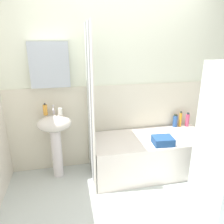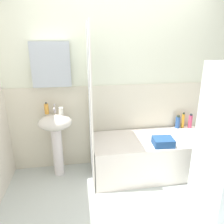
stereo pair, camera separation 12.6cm
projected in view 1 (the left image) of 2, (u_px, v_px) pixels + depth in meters
The scene contains 12 objects.
ground_plane at pixel (145, 223), 2.25m from camera, with size 4.80×5.60×0.04m, color silver.
wall_back_tiled at pixel (114, 89), 3.04m from camera, with size 3.60×0.18×2.40m.
sink at pixel (55, 133), 2.81m from camera, with size 0.44×0.34×0.87m.
faucet at pixel (53, 110), 2.79m from camera, with size 0.03×0.12×0.12m.
soap_dispenser at pixel (45, 110), 2.77m from camera, with size 0.06×0.06×0.16m.
toothbrush_cup at pixel (60, 112), 2.77m from camera, with size 0.06×0.06×0.09m, color white.
bathtub at pixel (150, 154), 3.04m from camera, with size 1.61×0.70×0.52m, color white.
shower_curtain at pixel (90, 108), 2.64m from camera, with size 0.01×0.70×2.00m.
lotion_bottle at pixel (187, 120), 3.31m from camera, with size 0.06×0.06×0.22m.
shampoo_bottle at pixel (180, 119), 3.30m from camera, with size 0.04×0.04×0.24m.
conditioner_bottle at pixel (175, 121), 3.30m from camera, with size 0.07×0.07×0.20m.
towel_folded at pixel (163, 141), 2.76m from camera, with size 0.25×0.21×0.10m, color navy.
Camera 1 is at (-0.71, -1.64, 1.81)m, focal length 34.44 mm.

